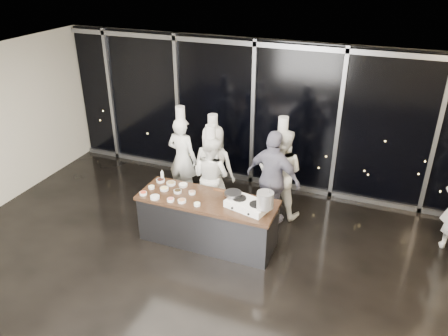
# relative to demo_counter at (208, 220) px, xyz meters

# --- Properties ---
(ground) EXTENTS (9.00, 9.00, 0.00)m
(ground) POSITION_rel_demo_counter_xyz_m (0.00, -0.90, -0.45)
(ground) COLOR black
(ground) RESTS_ON ground
(room_shell) EXTENTS (9.02, 7.02, 3.21)m
(room_shell) POSITION_rel_demo_counter_xyz_m (0.18, -0.90, 1.79)
(room_shell) COLOR beige
(room_shell) RESTS_ON ground
(window_wall) EXTENTS (8.90, 0.11, 3.20)m
(window_wall) POSITION_rel_demo_counter_xyz_m (0.00, 2.53, 1.14)
(window_wall) COLOR black
(window_wall) RESTS_ON ground
(demo_counter) EXTENTS (2.46, 0.86, 0.90)m
(demo_counter) POSITION_rel_demo_counter_xyz_m (0.00, 0.00, 0.00)
(demo_counter) COLOR #3B3B40
(demo_counter) RESTS_ON ground
(stove) EXTENTS (0.78, 0.59, 0.14)m
(stove) POSITION_rel_demo_counter_xyz_m (0.75, -0.02, 0.51)
(stove) COLOR white
(stove) RESTS_ON demo_counter
(frying_pan) EXTENTS (0.53, 0.36, 0.05)m
(frying_pan) POSITION_rel_demo_counter_xyz_m (0.44, 0.08, 0.61)
(frying_pan) COLOR slate
(frying_pan) RESTS_ON stove
(stock_pot) EXTENTS (0.33, 0.33, 0.27)m
(stock_pot) POSITION_rel_demo_counter_xyz_m (1.07, -0.11, 0.72)
(stock_pot) COLOR silver
(stock_pot) RESTS_ON stove
(prep_bowls) EXTENTS (1.16, 0.74, 0.05)m
(prep_bowls) POSITION_rel_demo_counter_xyz_m (-0.72, -0.03, 0.47)
(prep_bowls) COLOR silver
(prep_bowls) RESTS_ON demo_counter
(squeeze_bottle) EXTENTS (0.06, 0.06, 0.22)m
(squeeze_bottle) POSITION_rel_demo_counter_xyz_m (-1.06, 0.33, 0.55)
(squeeze_bottle) COLOR silver
(squeeze_bottle) RESTS_ON demo_counter
(chef_far_left) EXTENTS (0.70, 0.50, 2.03)m
(chef_far_left) POSITION_rel_demo_counter_xyz_m (-1.13, 1.31, 0.46)
(chef_far_left) COLOR white
(chef_far_left) RESTS_ON ground
(chef_left) EXTENTS (0.86, 0.56, 1.98)m
(chef_left) POSITION_rel_demo_counter_xyz_m (-0.40, 1.24, 0.43)
(chef_left) COLOR white
(chef_left) RESTS_ON ground
(chef_center) EXTENTS (0.94, 0.81, 1.89)m
(chef_center) POSITION_rel_demo_counter_xyz_m (-0.32, 0.92, 0.39)
(chef_center) COLOR white
(chef_center) RESTS_ON ground
(guest) EXTENTS (1.19, 0.73, 1.90)m
(guest) POSITION_rel_demo_counter_xyz_m (0.89, 1.04, 0.50)
(guest) COLOR #15153C
(guest) RESTS_ON ground
(chef_right) EXTENTS (0.91, 0.72, 2.06)m
(chef_right) POSITION_rel_demo_counter_xyz_m (0.93, 1.39, 0.47)
(chef_right) COLOR white
(chef_right) RESTS_ON ground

